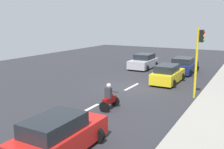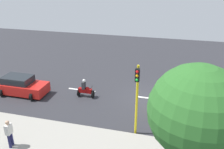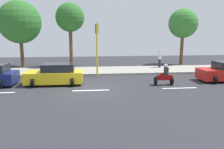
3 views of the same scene
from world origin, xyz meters
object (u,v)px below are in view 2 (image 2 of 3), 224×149
(car_red, at_px, (21,86))
(traffic_light_corner, at_px, (137,92))
(car_yellow_cab, at_px, (188,108))
(street_tree_center, at_px, (196,113))
(pedestrian_near_signal, at_px, (9,133))
(motorcycle, at_px, (85,89))

(car_red, relative_size, traffic_light_corner, 0.91)
(car_yellow_cab, height_order, street_tree_center, street_tree_center)
(car_red, distance_m, traffic_light_corner, 10.60)
(pedestrian_near_signal, bearing_deg, traffic_light_corner, 115.30)
(pedestrian_near_signal, distance_m, street_tree_center, 10.25)
(motorcycle, bearing_deg, traffic_light_corner, 50.86)
(car_yellow_cab, relative_size, street_tree_center, 0.60)
(pedestrian_near_signal, distance_m, traffic_light_corner, 7.43)
(car_yellow_cab, height_order, motorcycle, motorcycle)
(motorcycle, xyz_separation_m, pedestrian_near_signal, (6.88, -1.82, 0.42))
(pedestrian_near_signal, bearing_deg, street_tree_center, 75.78)
(car_yellow_cab, relative_size, traffic_light_corner, 0.90)
(motorcycle, bearing_deg, street_tree_center, 38.40)
(pedestrian_near_signal, xyz_separation_m, street_tree_center, (2.31, 9.11, 4.11))
(car_red, xyz_separation_m, pedestrian_near_signal, (6.06, 3.42, 0.35))
(car_red, height_order, motorcycle, motorcycle)
(car_red, xyz_separation_m, car_yellow_cab, (0.14, 13.06, -0.00))
(pedestrian_near_signal, relative_size, street_tree_center, 0.25)
(traffic_light_corner, relative_size, street_tree_center, 0.67)
(motorcycle, xyz_separation_m, traffic_light_corner, (3.81, 4.68, 2.29))
(motorcycle, relative_size, pedestrian_near_signal, 0.91)
(car_red, height_order, pedestrian_near_signal, pedestrian_near_signal)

